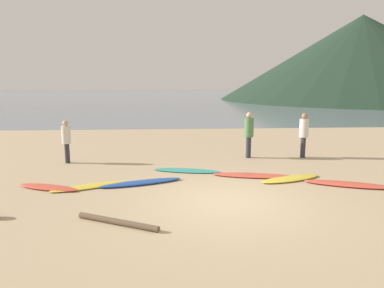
{
  "coord_description": "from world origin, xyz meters",
  "views": [
    {
      "loc": [
        -1.42,
        -8.36,
        3.02
      ],
      "look_at": [
        -0.58,
        4.96,
        0.6
      ],
      "focal_mm": 32.74,
      "sensor_mm": 36.0,
      "label": 1
    }
  ],
  "objects": [
    {
      "name": "surfboard_2",
      "position": [
        -2.29,
        1.72,
        0.05
      ],
      "size": [
        2.49,
        1.23,
        0.09
      ],
      "primitive_type": "ellipsoid",
      "rotation": [
        0.0,
        0.0,
        0.32
      ],
      "color": "#1E479E",
      "rests_on": "ground"
    },
    {
      "name": "driftwood_log",
      "position": [
        -2.56,
        -1.26,
        0.06
      ],
      "size": [
        1.82,
        1.0,
        0.13
      ],
      "primitive_type": "cylinder",
      "rotation": [
        0.0,
        1.57,
        -0.47
      ],
      "color": "brown",
      "rests_on": "ground"
    },
    {
      "name": "surfboard_1",
      "position": [
        -3.76,
        1.46,
        0.03
      ],
      "size": [
        2.19,
        1.36,
        0.07
      ],
      "primitive_type": "ellipsoid",
      "rotation": [
        0.0,
        0.0,
        0.43
      ],
      "color": "yellow",
      "rests_on": "ground"
    },
    {
      "name": "person_2",
      "position": [
        1.67,
        5.08,
        1.07
      ],
      "size": [
        0.37,
        0.37,
        1.81
      ],
      "rotation": [
        0.0,
        0.0,
        2.23
      ],
      "color": "#2D2D38",
      "rests_on": "ground"
    },
    {
      "name": "ground_plane",
      "position": [
        0.0,
        10.0,
        -0.1
      ],
      "size": [
        120.0,
        120.0,
        0.2
      ],
      "primitive_type": "cube",
      "color": "tan",
      "rests_on": "ground"
    },
    {
      "name": "headland_hill",
      "position": [
        28.83,
        46.89,
        6.59
      ],
      "size": [
        43.93,
        43.93,
        13.17
      ],
      "primitive_type": "cone",
      "color": "#1E3323",
      "rests_on": "ground"
    },
    {
      "name": "ocean_water",
      "position": [
        0.0,
        63.68,
        0.0
      ],
      "size": [
        140.0,
        100.0,
        0.01
      ],
      "primitive_type": "cube",
      "color": "slate",
      "rests_on": "ground"
    },
    {
      "name": "surfboard_4",
      "position": [
        1.25,
        2.3,
        0.04
      ],
      "size": [
        2.72,
        1.09,
        0.08
      ],
      "primitive_type": "ellipsoid",
      "rotation": [
        0.0,
        0.0,
        -0.2
      ],
      "color": "#D84C38",
      "rests_on": "ground"
    },
    {
      "name": "surfboard_6",
      "position": [
        3.76,
        1.14,
        0.05
      ],
      "size": [
        2.52,
        1.41,
        0.09
      ],
      "primitive_type": "ellipsoid",
      "rotation": [
        0.0,
        0.0,
        -0.37
      ],
      "color": "#D84C38",
      "rests_on": "ground"
    },
    {
      "name": "surfboard_5",
      "position": [
        2.27,
        1.87,
        0.04
      ],
      "size": [
        2.21,
        1.29,
        0.08
      ],
      "primitive_type": "ellipsoid",
      "rotation": [
        0.0,
        0.0,
        0.36
      ],
      "color": "yellow",
      "rests_on": "ground"
    },
    {
      "name": "person_0",
      "position": [
        -5.24,
        4.61,
        0.94
      ],
      "size": [
        0.32,
        0.32,
        1.59
      ],
      "rotation": [
        0.0,
        0.0,
        0.13
      ],
      "color": "#2D2D38",
      "rests_on": "ground"
    },
    {
      "name": "surfboard_0",
      "position": [
        -4.88,
        1.4,
        0.05
      ],
      "size": [
        1.95,
        1.13,
        0.09
      ],
      "primitive_type": "ellipsoid",
      "rotation": [
        0.0,
        0.0,
        -0.37
      ],
      "color": "#D84C38",
      "rests_on": "ground"
    },
    {
      "name": "person_1",
      "position": [
        3.84,
        4.98,
        1.05
      ],
      "size": [
        0.36,
        0.36,
        1.77
      ],
      "rotation": [
        0.0,
        0.0,
        0.73
      ],
      "color": "#2D2D38",
      "rests_on": "ground"
    },
    {
      "name": "surfboard_3",
      "position": [
        -0.88,
        3.09,
        0.03
      ],
      "size": [
        2.34,
        1.08,
        0.06
      ],
      "primitive_type": "ellipsoid",
      "rotation": [
        0.0,
        0.0,
        -0.24
      ],
      "color": "teal",
      "rests_on": "ground"
    }
  ]
}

